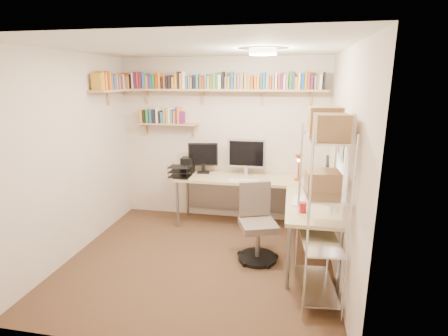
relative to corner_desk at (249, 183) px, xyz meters
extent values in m
plane|color=#4A2C1F|center=(-0.49, -0.94, -0.75)|extent=(3.20, 3.20, 0.00)
cube|color=beige|center=(-0.49, 0.56, 0.50)|extent=(3.20, 0.04, 2.50)
cube|color=beige|center=(-2.09, -0.94, 0.50)|extent=(0.04, 3.00, 2.50)
cube|color=beige|center=(1.11, -0.94, 0.50)|extent=(0.04, 3.00, 2.50)
cube|color=beige|center=(-0.49, -2.44, 0.50)|extent=(3.20, 0.04, 2.50)
cube|color=white|center=(-0.49, -0.94, 1.75)|extent=(3.20, 3.00, 0.04)
cube|color=silver|center=(1.10, -0.39, 0.80)|extent=(0.01, 0.30, 0.42)
cube|color=white|center=(1.10, -0.79, 0.75)|extent=(0.01, 0.28, 0.38)
cylinder|color=#FFEAC6|center=(0.21, -0.74, 1.71)|extent=(0.30, 0.30, 0.06)
cube|color=tan|center=(-0.49, 0.44, 1.27)|extent=(3.05, 0.25, 0.03)
cube|color=tan|center=(-1.97, 0.01, 1.27)|extent=(0.25, 1.00, 0.03)
cube|color=tan|center=(-1.34, 0.46, 0.75)|extent=(0.95, 0.20, 0.02)
cube|color=tan|center=(-1.69, 0.50, 1.20)|extent=(0.03, 0.20, 0.20)
cube|color=tan|center=(-0.79, 0.50, 1.20)|extent=(0.03, 0.20, 0.20)
cube|color=tan|center=(0.11, 0.50, 1.20)|extent=(0.03, 0.20, 0.20)
cube|color=tan|center=(0.81, 0.50, 1.20)|extent=(0.03, 0.20, 0.20)
cube|color=black|center=(-1.96, 0.44, 1.38)|extent=(0.02, 0.14, 0.19)
cube|color=#317928|center=(-1.93, 0.44, 1.39)|extent=(0.02, 0.15, 0.21)
cube|color=black|center=(-1.89, 0.44, 1.37)|extent=(0.03, 0.13, 0.17)
cube|color=white|center=(-1.85, 0.44, 1.40)|extent=(0.02, 0.14, 0.23)
cube|color=#671B62|center=(-1.81, 0.44, 1.41)|extent=(0.04, 0.12, 0.25)
cube|color=#A84616|center=(-1.76, 0.44, 1.41)|extent=(0.02, 0.15, 0.24)
cube|color=#671B62|center=(-1.72, 0.44, 1.41)|extent=(0.04, 0.12, 0.25)
cube|color=teal|center=(-1.67, 0.44, 1.40)|extent=(0.04, 0.13, 0.24)
cube|color=gold|center=(-1.62, 0.44, 1.38)|extent=(0.03, 0.14, 0.19)
cube|color=#671B62|center=(-1.59, 0.44, 1.37)|extent=(0.02, 0.12, 0.18)
cube|color=#1D5799|center=(-1.56, 0.44, 1.38)|extent=(0.04, 0.11, 0.18)
cube|color=#317928|center=(-1.51, 0.44, 1.39)|extent=(0.03, 0.12, 0.22)
cube|color=#A84616|center=(-1.47, 0.44, 1.40)|extent=(0.04, 0.12, 0.23)
cube|color=orange|center=(-1.42, 0.44, 1.41)|extent=(0.03, 0.13, 0.25)
cube|color=black|center=(-1.38, 0.44, 1.37)|extent=(0.03, 0.12, 0.17)
cube|color=#A84616|center=(-1.34, 0.44, 1.38)|extent=(0.03, 0.14, 0.19)
cube|color=black|center=(-1.30, 0.44, 1.38)|extent=(0.03, 0.13, 0.19)
cube|color=black|center=(-1.26, 0.44, 1.38)|extent=(0.04, 0.14, 0.19)
cube|color=orange|center=(-1.21, 0.44, 1.37)|extent=(0.03, 0.15, 0.17)
cube|color=gold|center=(-1.16, 0.44, 1.40)|extent=(0.04, 0.12, 0.23)
cube|color=black|center=(-1.13, 0.44, 1.41)|extent=(0.03, 0.14, 0.25)
cube|color=orange|center=(-1.08, 0.44, 1.40)|extent=(0.03, 0.14, 0.23)
cube|color=white|center=(-1.04, 0.44, 1.41)|extent=(0.04, 0.12, 0.25)
cube|color=teal|center=(-1.00, 0.44, 1.38)|extent=(0.02, 0.12, 0.18)
cube|color=gray|center=(-0.96, 0.44, 1.38)|extent=(0.03, 0.12, 0.19)
cube|color=gray|center=(-0.93, 0.44, 1.37)|extent=(0.03, 0.14, 0.17)
cube|color=black|center=(-0.88, 0.44, 1.38)|extent=(0.04, 0.14, 0.20)
cube|color=teal|center=(-0.84, 0.44, 1.39)|extent=(0.04, 0.12, 0.21)
cube|color=#A84616|center=(-0.79, 0.44, 1.37)|extent=(0.04, 0.12, 0.18)
cube|color=#A84616|center=(-0.75, 0.44, 1.37)|extent=(0.02, 0.12, 0.17)
cube|color=teal|center=(-0.71, 0.44, 1.39)|extent=(0.03, 0.11, 0.21)
cube|color=gold|center=(-0.67, 0.44, 1.38)|extent=(0.04, 0.12, 0.18)
cube|color=#317928|center=(-0.62, 0.44, 1.38)|extent=(0.04, 0.12, 0.19)
cube|color=gray|center=(-0.58, 0.44, 1.40)|extent=(0.03, 0.13, 0.23)
cube|color=#317928|center=(-0.55, 0.44, 1.40)|extent=(0.04, 0.11, 0.23)
cube|color=white|center=(-0.50, 0.44, 1.39)|extent=(0.04, 0.13, 0.20)
cube|color=black|center=(-0.45, 0.44, 1.41)|extent=(0.03, 0.12, 0.25)
cube|color=gray|center=(-0.41, 0.44, 1.37)|extent=(0.03, 0.11, 0.17)
cube|color=gold|center=(-0.37, 0.44, 1.37)|extent=(0.03, 0.12, 0.18)
cube|color=#1D5799|center=(-0.32, 0.44, 1.41)|extent=(0.04, 0.12, 0.25)
cube|color=gray|center=(-0.27, 0.44, 1.39)|extent=(0.04, 0.11, 0.22)
cube|color=gray|center=(-0.22, 0.44, 1.39)|extent=(0.03, 0.12, 0.21)
cube|color=gray|center=(-0.18, 0.44, 1.40)|extent=(0.04, 0.11, 0.23)
cube|color=gold|center=(-0.12, 0.44, 1.39)|extent=(0.04, 0.12, 0.20)
cube|color=gray|center=(-0.08, 0.44, 1.38)|extent=(0.04, 0.12, 0.19)
cube|color=#A84616|center=(-0.03, 0.44, 1.38)|extent=(0.04, 0.13, 0.19)
cube|color=orange|center=(0.02, 0.44, 1.38)|extent=(0.03, 0.14, 0.18)
cube|color=orange|center=(0.06, 0.44, 1.38)|extent=(0.04, 0.15, 0.19)
cube|color=#1D5799|center=(0.10, 0.44, 1.40)|extent=(0.03, 0.13, 0.23)
cube|color=teal|center=(0.14, 0.44, 1.40)|extent=(0.03, 0.12, 0.24)
cube|color=gray|center=(0.19, 0.44, 1.38)|extent=(0.04, 0.14, 0.20)
cube|color=#A84616|center=(0.23, 0.44, 1.38)|extent=(0.03, 0.12, 0.18)
cube|color=gray|center=(0.27, 0.44, 1.40)|extent=(0.03, 0.12, 0.23)
cube|color=white|center=(0.31, 0.44, 1.40)|extent=(0.03, 0.13, 0.23)
cube|color=#A84616|center=(0.35, 0.44, 1.39)|extent=(0.03, 0.14, 0.20)
cube|color=#671B62|center=(0.39, 0.44, 1.40)|extent=(0.03, 0.12, 0.23)
cube|color=white|center=(0.43, 0.44, 1.39)|extent=(0.03, 0.15, 0.21)
cube|color=gray|center=(0.46, 0.44, 1.41)|extent=(0.03, 0.11, 0.25)
cube|color=#317928|center=(0.51, 0.44, 1.41)|extent=(0.04, 0.13, 0.25)
cube|color=#1D5799|center=(0.55, 0.44, 1.39)|extent=(0.03, 0.11, 0.21)
cube|color=orange|center=(0.59, 0.44, 1.37)|extent=(0.04, 0.13, 0.17)
cube|color=white|center=(0.63, 0.44, 1.40)|extent=(0.03, 0.15, 0.23)
cube|color=#1D5799|center=(0.68, 0.44, 1.40)|extent=(0.04, 0.11, 0.22)
cube|color=gold|center=(0.72, 0.44, 1.40)|extent=(0.03, 0.13, 0.23)
cube|color=#A84616|center=(0.76, 0.44, 1.41)|extent=(0.04, 0.14, 0.25)
cube|color=#671B62|center=(0.80, 0.44, 1.38)|extent=(0.04, 0.14, 0.20)
cube|color=gray|center=(0.85, 0.44, 1.38)|extent=(0.03, 0.15, 0.18)
cube|color=gray|center=(0.88, 0.44, 1.39)|extent=(0.02, 0.13, 0.21)
cube|color=white|center=(0.92, 0.44, 1.39)|extent=(0.04, 0.15, 0.21)
cube|color=black|center=(0.97, 0.44, 1.40)|extent=(0.03, 0.11, 0.24)
cube|color=gold|center=(-1.97, -0.42, 1.39)|extent=(0.15, 0.03, 0.21)
cube|color=gold|center=(-1.97, -0.38, 1.39)|extent=(0.15, 0.04, 0.22)
cube|color=gold|center=(-1.97, -0.34, 1.41)|extent=(0.11, 0.03, 0.24)
cube|color=orange|center=(-1.97, -0.30, 1.39)|extent=(0.15, 0.04, 0.21)
cube|color=orange|center=(-1.97, -0.25, 1.40)|extent=(0.11, 0.02, 0.24)
cube|color=#A84616|center=(-1.97, -0.22, 1.41)|extent=(0.13, 0.03, 0.25)
cube|color=orange|center=(-1.97, -0.17, 1.41)|extent=(0.13, 0.04, 0.24)
cube|color=teal|center=(-1.97, -0.12, 1.39)|extent=(0.14, 0.03, 0.21)
cube|color=#671B62|center=(-1.97, -0.09, 1.39)|extent=(0.14, 0.03, 0.22)
cube|color=teal|center=(-1.97, -0.04, 1.38)|extent=(0.11, 0.04, 0.19)
cube|color=gray|center=(-1.97, 0.00, 1.39)|extent=(0.14, 0.04, 0.20)
cube|color=#A84616|center=(-1.97, 0.04, 1.37)|extent=(0.11, 0.03, 0.17)
cube|color=gray|center=(-1.97, 0.09, 1.38)|extent=(0.13, 0.04, 0.18)
cube|color=#671B62|center=(-1.97, 0.15, 1.38)|extent=(0.14, 0.04, 0.19)
cube|color=orange|center=(-1.97, 0.19, 1.39)|extent=(0.12, 0.04, 0.21)
cube|color=white|center=(-1.97, 0.23, 1.39)|extent=(0.12, 0.02, 0.20)
cube|color=#A84616|center=(-1.97, 0.27, 1.38)|extent=(0.12, 0.02, 0.20)
cube|color=teal|center=(-1.97, 0.30, 1.38)|extent=(0.12, 0.03, 0.18)
cube|color=orange|center=(-1.97, 0.34, 1.38)|extent=(0.15, 0.03, 0.19)
cube|color=#A84616|center=(-1.97, 0.38, 1.40)|extent=(0.12, 0.03, 0.23)
cube|color=black|center=(-1.97, 0.42, 1.39)|extent=(0.15, 0.04, 0.21)
cube|color=gold|center=(-1.75, 0.46, 0.87)|extent=(0.04, 0.15, 0.21)
cube|color=black|center=(-1.70, 0.46, 0.86)|extent=(0.04, 0.13, 0.20)
cube|color=#317928|center=(-1.65, 0.46, 0.87)|extent=(0.04, 0.13, 0.21)
cube|color=#1D5799|center=(-1.60, 0.46, 0.87)|extent=(0.04, 0.13, 0.21)
cube|color=black|center=(-1.54, 0.46, 0.86)|extent=(0.04, 0.14, 0.20)
cube|color=white|center=(-1.49, 0.46, 0.88)|extent=(0.03, 0.12, 0.23)
cube|color=black|center=(-1.45, 0.46, 0.86)|extent=(0.03, 0.13, 0.19)
cube|color=teal|center=(-1.41, 0.46, 0.85)|extent=(0.04, 0.14, 0.17)
cube|color=gray|center=(-1.37, 0.46, 0.88)|extent=(0.03, 0.15, 0.23)
cube|color=gold|center=(-1.33, 0.46, 0.88)|extent=(0.04, 0.14, 0.24)
cube|color=white|center=(-1.29, 0.46, 0.88)|extent=(0.02, 0.14, 0.24)
cube|color=teal|center=(-1.26, 0.46, 0.87)|extent=(0.03, 0.13, 0.21)
cube|color=orange|center=(-1.22, 0.46, 0.86)|extent=(0.03, 0.11, 0.19)
cube|color=#671B62|center=(-1.18, 0.46, 0.88)|extent=(0.03, 0.13, 0.24)
cube|color=orange|center=(-1.15, 0.46, 0.88)|extent=(0.03, 0.13, 0.24)
cube|color=#671B62|center=(-1.10, 0.46, 0.85)|extent=(0.04, 0.14, 0.18)
cube|color=beige|center=(-0.14, 0.25, -0.01)|extent=(1.95, 0.62, 0.04)
cube|color=beige|center=(0.83, -0.71, -0.01)|extent=(0.62, 1.34, 0.04)
cylinder|color=gray|center=(-1.07, -0.01, -0.39)|extent=(0.04, 0.04, 0.72)
cylinder|color=gray|center=(-1.07, 0.51, -0.39)|extent=(0.04, 0.04, 0.72)
cylinder|color=gray|center=(1.09, 0.51, -0.39)|extent=(0.04, 0.04, 0.72)
cylinder|color=gray|center=(0.58, -1.33, -0.39)|extent=(0.04, 0.04, 0.72)
cylinder|color=gray|center=(1.09, -1.33, -0.39)|extent=(0.04, 0.04, 0.72)
cube|color=gray|center=(-0.14, 0.52, -0.34)|extent=(1.85, 0.02, 0.56)
cube|color=silver|center=(-0.09, 0.37, 0.35)|extent=(0.56, 0.03, 0.43)
cube|color=black|center=(-0.09, 0.35, 0.35)|extent=(0.51, 0.00, 0.37)
cube|color=black|center=(-0.76, 0.37, 0.31)|extent=(0.45, 0.03, 0.35)
cube|color=black|center=(0.98, -0.66, 0.33)|extent=(0.03, 0.60, 0.39)
cube|color=white|center=(0.96, -0.66, 0.33)|extent=(0.00, 0.54, 0.33)
cube|color=white|center=(-0.09, 0.07, 0.02)|extent=(0.43, 0.13, 0.02)
cube|color=white|center=(0.68, -0.66, 0.02)|extent=(0.13, 0.41, 0.02)
cylinder|color=#A42F0E|center=(0.68, 0.25, 0.02)|extent=(0.10, 0.10, 0.02)
cylinder|color=#A42F0E|center=(0.68, 0.25, 0.17)|extent=(0.02, 0.02, 0.29)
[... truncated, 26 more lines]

